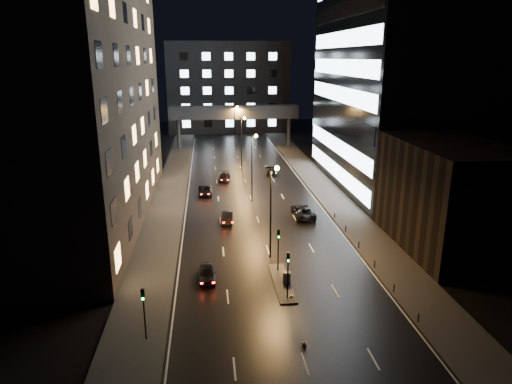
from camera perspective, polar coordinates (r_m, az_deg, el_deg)
ground at (r=79.94m, az=-1.36°, el=1.42°), size 160.00×160.00×0.00m
sidewalk_left at (r=75.09m, az=-10.58°, el=0.19°), size 5.00×110.00×0.15m
sidewalk_right at (r=77.19m, az=8.25°, el=0.75°), size 5.00×110.00×0.15m
building_left at (r=63.01m, az=-21.71°, el=14.65°), size 15.00×48.00×40.00m
building_right_low at (r=55.00m, az=22.81°, el=-0.45°), size 10.00×18.00×12.00m
building_right_glass at (r=79.40m, az=17.94°, el=16.97°), size 20.00×36.00×45.00m
building_far at (r=135.32m, az=-3.53°, el=12.96°), size 34.00×14.00×25.00m
skybridge at (r=107.83m, az=-2.76°, el=9.85°), size 30.00×3.00×10.00m
median_island at (r=44.60m, az=3.25°, el=-11.23°), size 1.60×8.00×0.15m
traffic_signal_near at (r=45.54m, az=2.81°, el=-6.42°), size 0.28×0.34×4.40m
traffic_signal_far at (r=40.60m, az=4.02°, el=-9.42°), size 0.28×0.34×4.40m
traffic_signal_corner at (r=36.07m, az=-13.85°, el=-13.74°), size 0.28×0.34×4.40m
bollard_row at (r=50.75m, az=13.62°, el=-7.65°), size 0.12×25.12×0.90m
streetlight_near at (r=47.60m, az=2.05°, el=-1.01°), size 1.45×0.50×10.15m
streetlight_mid_a at (r=66.80m, az=-0.38°, el=4.14°), size 1.45×0.50×10.15m
streetlight_mid_b at (r=86.36m, az=-1.73°, el=6.96°), size 1.45×0.50×10.15m
streetlight_far at (r=106.09m, az=-2.59°, el=8.74°), size 1.45×0.50×10.15m
car_away_a at (r=45.20m, az=-6.09°, el=-10.05°), size 1.64×4.02×1.37m
car_away_b at (r=59.88m, az=-3.62°, el=-3.18°), size 1.77×4.21×1.35m
car_away_c at (r=72.06m, az=-6.39°, el=0.15°), size 2.15×4.62×1.28m
car_away_d at (r=79.92m, az=-3.97°, el=1.86°), size 2.40×4.70×1.31m
car_toward_a at (r=62.06m, az=5.90°, el=-2.40°), size 2.68×5.72×1.58m
car_toward_b at (r=84.61m, az=1.90°, el=2.75°), size 2.32×4.94×1.39m
utility_cabinet at (r=44.08m, az=3.86°, el=-10.65°), size 0.78×0.60×1.16m
cone_a at (r=36.12m, az=6.06°, el=-18.29°), size 0.41×0.41×0.53m
cone_b at (r=42.06m, az=4.46°, el=-12.82°), size 0.46×0.46×0.50m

